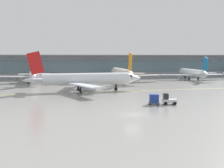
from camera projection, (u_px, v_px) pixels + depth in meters
ground_plane at (133, 115)px, 46.76m from camera, size 400.00×400.00×0.00m
taxiway_centreline_stripe at (88, 92)px, 75.55m from camera, size 109.88×5.79×0.01m
terminal_concourse at (79, 66)px, 127.56m from camera, size 221.75×11.00×9.60m
gate_airplane_2 at (34, 74)px, 102.88m from camera, size 28.81×30.98×10.27m
gate_airplane_3 at (122, 73)px, 105.46m from camera, size 28.96×31.10×10.32m
gate_airplane_4 at (192, 73)px, 115.28m from camera, size 24.95×26.85×8.89m
taxiing_regional_jet at (85, 79)px, 77.12m from camera, size 31.11×28.91×10.31m
baggage_tug at (168, 100)px, 56.44m from camera, size 2.82×2.03×2.10m
cargo_dolly_lead at (154, 99)px, 56.40m from camera, size 2.37×1.97×1.94m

